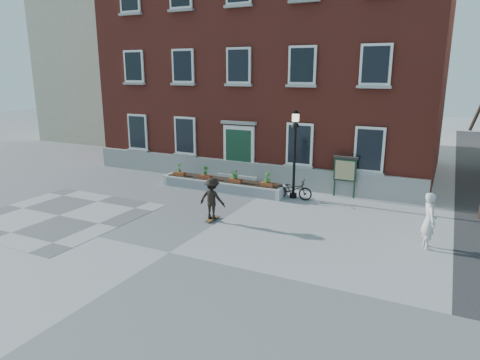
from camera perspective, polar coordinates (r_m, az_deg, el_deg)
The scene contains 10 objects.
ground at distance 13.78m, azimuth -9.41°, elevation -9.52°, with size 100.00×100.00×0.00m, color #9B9B9D.
checker_patch at distance 18.37m, azimuth -23.00°, elevation -4.38°, with size 6.00×6.00×0.01m, color #59595B.
distant_building at distance 39.52m, azimuth -14.40°, elevation 15.23°, with size 10.00×12.00×13.00m, color #BDB698.
bicycle at distance 19.10m, azimuth 7.04°, elevation -1.23°, with size 0.60×1.72×0.91m, color black.
bystander at distance 14.89m, azimuth 23.91°, elevation -4.98°, with size 0.67×0.44×1.84m, color silver.
brick_building at distance 25.96m, azimuth 5.02°, elevation 15.92°, with size 18.40×10.85×12.60m.
planter_assembly at distance 20.44m, azimuth -2.30°, elevation -0.53°, with size 6.20×1.12×1.15m.
lamp_post at distance 18.89m, azimuth 7.33°, elevation 5.07°, with size 0.40×0.40×3.93m.
notice_board at distance 19.64m, azimuth 13.83°, elevation 1.33°, with size 1.10×0.16×1.87m.
skateboarder at distance 16.16m, azimuth -3.74°, elevation -2.49°, with size 1.05×0.78×1.67m.
Camera 1 is at (7.51, -10.16, 5.50)m, focal length 32.00 mm.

